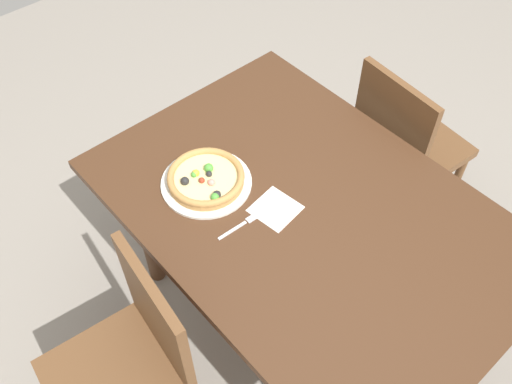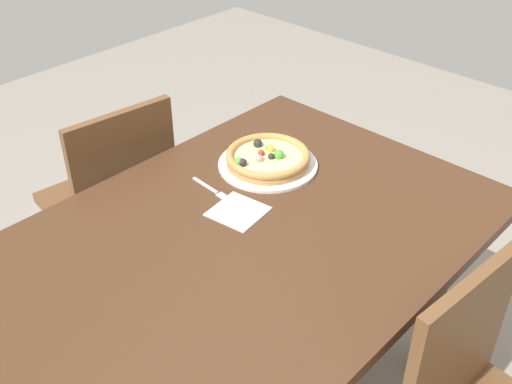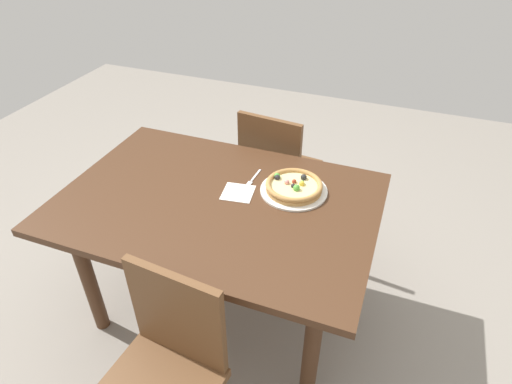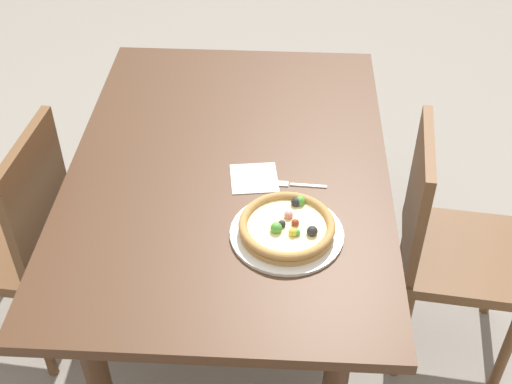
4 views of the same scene
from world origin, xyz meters
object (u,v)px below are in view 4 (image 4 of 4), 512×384
object	(u,v)px
pizza	(287,227)
fork	(294,185)
dining_table	(230,188)
napkin	(254,178)
plate	(287,234)
chair_far	(14,237)
chair_near	(446,244)

from	to	relation	value
pizza	fork	world-z (taller)	pizza
dining_table	napkin	world-z (taller)	napkin
plate	napkin	distance (m)	0.26
dining_table	fork	size ratio (longest dim) A/B	8.63
dining_table	chair_far	size ratio (longest dim) A/B	1.61
chair_far	chair_near	bearing A→B (deg)	-82.95
chair_near	pizza	world-z (taller)	chair_near
chair_near	pizza	distance (m)	0.64
chair_near	chair_far	distance (m)	1.41
fork	napkin	xyz separation A→B (m)	(0.02, 0.12, -0.00)
fork	plate	bearing A→B (deg)	88.26
chair_near	chair_far	bearing A→B (deg)	-81.74
dining_table	chair_far	bearing A→B (deg)	98.10
chair_near	chair_far	xyz separation A→B (m)	(-0.04, 1.41, 0.00)
chair_far	fork	xyz separation A→B (m)	(0.01, -0.91, 0.26)
chair_far	plate	distance (m)	0.95
chair_near	chair_far	world-z (taller)	same
pizza	fork	size ratio (longest dim) A/B	1.59
plate	fork	distance (m)	0.21
plate	fork	size ratio (longest dim) A/B	1.89
chair_near	napkin	distance (m)	0.67
napkin	dining_table	bearing A→B (deg)	50.57
chair_far	fork	world-z (taller)	chair_far
pizza	napkin	size ratio (longest dim) A/B	1.88
napkin	plate	bearing A→B (deg)	-156.70
dining_table	chair_near	world-z (taller)	chair_near
chair_far	pizza	world-z (taller)	chair_far
dining_table	plate	world-z (taller)	plate
chair_far	fork	distance (m)	0.94
chair_near	napkin	world-z (taller)	chair_near
dining_table	napkin	xyz separation A→B (m)	(-0.07, -0.08, 0.10)
napkin	chair_far	bearing A→B (deg)	92.39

